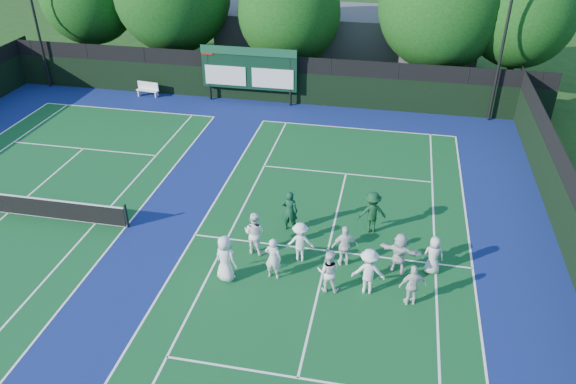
% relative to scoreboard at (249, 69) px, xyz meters
% --- Properties ---
extents(ground, '(120.00, 120.00, 0.00)m').
position_rel_scoreboard_xyz_m(ground, '(7.01, -15.59, -2.19)').
color(ground, '#16390F').
rests_on(ground, ground).
extents(court_apron, '(34.00, 32.00, 0.01)m').
position_rel_scoreboard_xyz_m(court_apron, '(1.01, -14.59, -2.19)').
color(court_apron, navy).
rests_on(court_apron, ground).
extents(near_court, '(11.05, 23.85, 0.01)m').
position_rel_scoreboard_xyz_m(near_court, '(7.01, -14.59, -2.18)').
color(near_court, '#104F22').
rests_on(near_court, ground).
extents(left_court, '(11.05, 23.85, 0.01)m').
position_rel_scoreboard_xyz_m(left_court, '(-6.99, -14.59, -2.18)').
color(left_court, '#104F22').
rests_on(left_court, ground).
extents(back_fence, '(34.00, 0.08, 3.00)m').
position_rel_scoreboard_xyz_m(back_fence, '(1.01, 0.41, -0.83)').
color(back_fence, black).
rests_on(back_fence, ground).
extents(scoreboard, '(6.00, 0.21, 3.55)m').
position_rel_scoreboard_xyz_m(scoreboard, '(0.00, 0.00, 0.00)').
color(scoreboard, black).
rests_on(scoreboard, ground).
extents(clubhouse, '(18.00, 6.00, 4.00)m').
position_rel_scoreboard_xyz_m(clubhouse, '(5.01, 8.41, -0.19)').
color(clubhouse, '#55555A').
rests_on(clubhouse, ground).
extents(light_pole_right, '(1.20, 0.30, 10.12)m').
position_rel_scoreboard_xyz_m(light_pole_right, '(14.51, 0.11, 4.11)').
color(light_pole_right, black).
rests_on(light_pole_right, ground).
extents(tennis_net, '(11.30, 0.10, 1.10)m').
position_rel_scoreboard_xyz_m(tennis_net, '(-6.99, -14.59, -1.70)').
color(tennis_net, black).
rests_on(tennis_net, ground).
extents(bench, '(1.51, 0.58, 0.93)m').
position_rel_scoreboard_xyz_m(bench, '(-6.74, -0.22, -1.69)').
color(bench, white).
rests_on(bench, ground).
extents(tree_c, '(6.65, 6.65, 8.07)m').
position_rel_scoreboard_xyz_m(tree_c, '(1.90, 3.99, 2.38)').
color(tree_c, black).
rests_on(tree_c, ground).
extents(tree_d, '(7.77, 7.77, 9.49)m').
position_rel_scoreboard_xyz_m(tree_d, '(11.39, 3.99, 3.21)').
color(tree_d, black).
rests_on(tree_d, ground).
extents(tree_e, '(6.39, 6.39, 8.53)m').
position_rel_scoreboard_xyz_m(tree_e, '(16.04, 3.99, 2.97)').
color(tree_e, black).
rests_on(tree_e, ground).
extents(tennis_ball_0, '(0.07, 0.07, 0.07)m').
position_rel_scoreboard_xyz_m(tennis_ball_0, '(4.63, -15.03, -2.16)').
color(tennis_ball_0, '#BEDD1A').
rests_on(tennis_ball_0, ground).
extents(tennis_ball_1, '(0.07, 0.07, 0.07)m').
position_rel_scoreboard_xyz_m(tennis_ball_1, '(7.81, -15.13, -2.16)').
color(tennis_ball_1, '#BEDD1A').
rests_on(tennis_ball_1, ground).
extents(tennis_ball_3, '(0.07, 0.07, 0.07)m').
position_rel_scoreboard_xyz_m(tennis_ball_3, '(2.75, -14.47, -2.16)').
color(tennis_ball_3, '#BEDD1A').
rests_on(tennis_ball_3, ground).
extents(tennis_ball_5, '(0.07, 0.07, 0.07)m').
position_rel_scoreboard_xyz_m(tennis_ball_5, '(10.74, -16.53, -2.16)').
color(tennis_ball_5, '#BEDD1A').
rests_on(tennis_ball_5, ground).
extents(player_front_0, '(1.06, 0.90, 1.84)m').
position_rel_scoreboard_xyz_m(player_front_0, '(3.61, -16.98, -1.27)').
color(player_front_0, white).
rests_on(player_front_0, ground).
extents(player_front_1, '(0.66, 0.47, 1.70)m').
position_rel_scoreboard_xyz_m(player_front_1, '(5.27, -16.55, -1.34)').
color(player_front_1, white).
rests_on(player_front_1, ground).
extents(player_front_2, '(0.82, 0.65, 1.65)m').
position_rel_scoreboard_xyz_m(player_front_2, '(7.32, -16.86, -1.37)').
color(player_front_2, white).
rests_on(player_front_2, ground).
extents(player_front_3, '(1.20, 0.74, 1.80)m').
position_rel_scoreboard_xyz_m(player_front_3, '(8.70, -16.68, -1.29)').
color(player_front_3, white).
rests_on(player_front_3, ground).
extents(player_front_4, '(1.02, 0.65, 1.61)m').
position_rel_scoreboard_xyz_m(player_front_4, '(10.22, -17.01, -1.39)').
color(player_front_4, white).
rests_on(player_front_4, ground).
extents(player_back_0, '(1.00, 0.86, 1.78)m').
position_rel_scoreboard_xyz_m(player_back_0, '(4.22, -15.18, -1.30)').
color(player_back_0, white).
rests_on(player_back_0, ground).
extents(player_back_1, '(1.16, 0.81, 1.65)m').
position_rel_scoreboard_xyz_m(player_back_1, '(6.03, -15.33, -1.37)').
color(player_back_1, white).
rests_on(player_back_1, ground).
extents(player_back_2, '(1.08, 0.71, 1.70)m').
position_rel_scoreboard_xyz_m(player_back_2, '(7.72, -15.28, -1.34)').
color(player_back_2, white).
rests_on(player_back_2, ground).
extents(player_back_3, '(1.62, 0.82, 1.67)m').
position_rel_scoreboard_xyz_m(player_back_3, '(9.73, -15.31, -1.36)').
color(player_back_3, silver).
rests_on(player_back_3, ground).
extents(player_back_4, '(0.79, 0.56, 1.53)m').
position_rel_scoreboard_xyz_m(player_back_4, '(10.95, -15.09, -1.42)').
color(player_back_4, silver).
rests_on(player_back_4, ground).
extents(coach_left, '(0.67, 0.45, 1.81)m').
position_rel_scoreboard_xyz_m(coach_left, '(5.25, -13.41, -1.29)').
color(coach_left, '#103D24').
rests_on(coach_left, ground).
extents(coach_right, '(1.33, 0.99, 1.83)m').
position_rel_scoreboard_xyz_m(coach_right, '(8.55, -12.86, -1.28)').
color(coach_right, '#103B1E').
rests_on(coach_right, ground).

